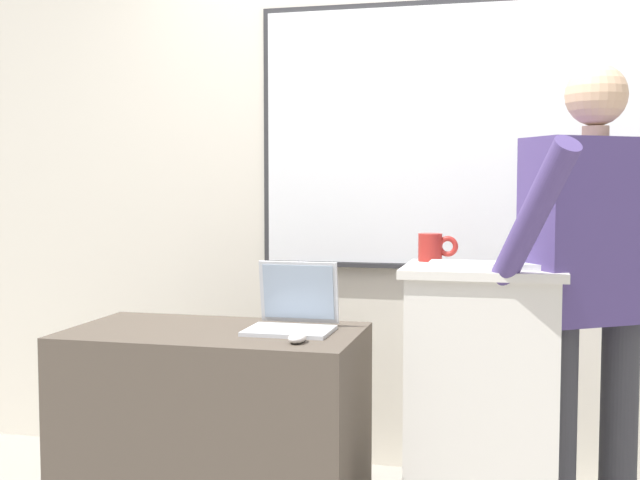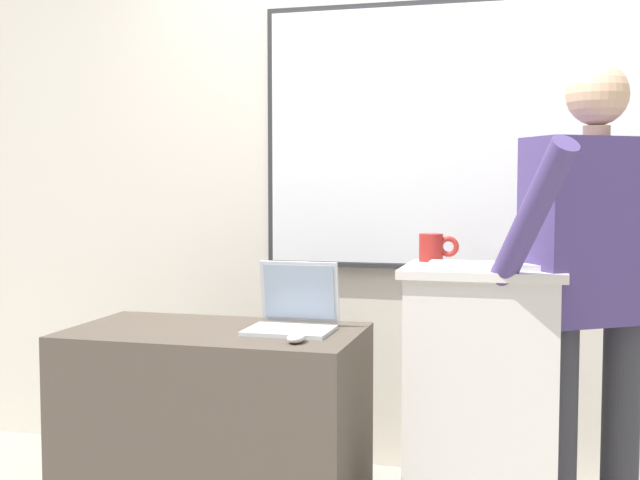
% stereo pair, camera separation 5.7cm
% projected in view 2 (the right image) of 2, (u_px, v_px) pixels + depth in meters
% --- Properties ---
extents(back_wall, '(6.40, 0.17, 2.96)m').
position_uv_depth(back_wall, '(431.00, 147.00, 3.65)').
color(back_wall, beige).
rests_on(back_wall, ground_plane).
extents(lectern_podium, '(0.55, 0.43, 1.03)m').
position_uv_depth(lectern_podium, '(482.00, 411.00, 2.82)').
color(lectern_podium, beige).
rests_on(lectern_podium, ground_plane).
extents(side_desk, '(1.08, 0.61, 0.78)m').
position_uv_depth(side_desk, '(216.00, 432.00, 3.00)').
color(side_desk, '#4C4238').
rests_on(side_desk, ground_plane).
extents(person_presenter, '(0.63, 0.75, 1.72)m').
position_uv_depth(person_presenter, '(593.00, 274.00, 2.73)').
color(person_presenter, '#333338').
rests_on(person_presenter, ground_plane).
extents(laptop, '(0.31, 0.27, 0.25)m').
position_uv_depth(laptop, '(294.00, 311.00, 2.97)').
color(laptop, '#B7BABF').
rests_on(laptop, side_desk).
extents(wireless_keyboard, '(0.42, 0.13, 0.02)m').
position_uv_depth(wireless_keyboard, '(491.00, 265.00, 2.73)').
color(wireless_keyboard, silver).
rests_on(wireless_keyboard, lectern_podium).
extents(computer_mouse_by_laptop, '(0.06, 0.10, 0.03)m').
position_uv_depth(computer_mouse_by_laptop, '(296.00, 338.00, 2.72)').
color(computer_mouse_by_laptop, silver).
rests_on(computer_mouse_by_laptop, side_desk).
extents(computer_mouse_by_keyboard, '(0.06, 0.10, 0.03)m').
position_uv_depth(computer_mouse_by_keyboard, '(552.00, 265.00, 2.67)').
color(computer_mouse_by_keyboard, '#BCBCC1').
rests_on(computer_mouse_by_keyboard, lectern_podium).
extents(coffee_mug, '(0.15, 0.09, 0.10)m').
position_uv_depth(coffee_mug, '(433.00, 247.00, 2.97)').
color(coffee_mug, maroon).
rests_on(coffee_mug, lectern_podium).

